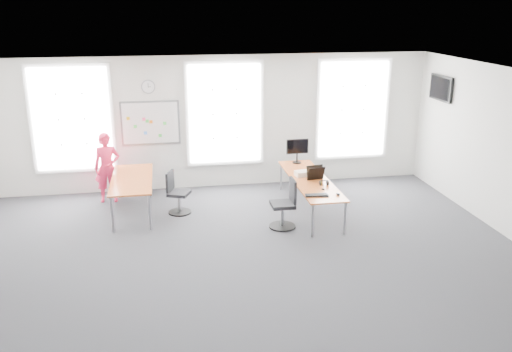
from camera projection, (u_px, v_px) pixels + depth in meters
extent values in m
plane|color=#28272C|center=(237.00, 263.00, 8.89)|extent=(10.00, 10.00, 0.00)
plane|color=silver|center=(235.00, 80.00, 7.97)|extent=(10.00, 10.00, 0.00)
plane|color=silver|center=(211.00, 123.00, 12.18)|extent=(10.00, 0.00, 10.00)
plane|color=silver|center=(299.00, 317.00, 4.68)|extent=(10.00, 0.00, 10.00)
cube|color=white|center=(72.00, 119.00, 11.60)|extent=(1.60, 0.06, 2.20)
cube|color=white|center=(225.00, 114.00, 12.14)|extent=(1.60, 0.06, 2.20)
cube|color=white|center=(352.00, 109.00, 12.63)|extent=(1.60, 0.06, 2.20)
cube|color=orange|center=(310.00, 180.00, 10.98)|extent=(0.73, 2.75, 0.03)
cylinder|color=gray|center=(312.00, 221.00, 9.80)|extent=(0.05, 0.05, 0.64)
cylinder|color=gray|center=(345.00, 218.00, 9.90)|extent=(0.05, 0.05, 0.64)
cylinder|color=gray|center=(281.00, 177.00, 12.26)|extent=(0.05, 0.05, 0.64)
cylinder|color=gray|center=(307.00, 175.00, 12.36)|extent=(0.05, 0.05, 0.64)
cube|color=orange|center=(132.00, 179.00, 10.82)|extent=(0.80, 2.01, 0.03)
cylinder|color=gray|center=(112.00, 215.00, 9.99)|extent=(0.05, 0.05, 0.70)
cylinder|color=gray|center=(150.00, 212.00, 10.10)|extent=(0.05, 0.05, 0.70)
cylinder|color=gray|center=(119.00, 183.00, 11.76)|extent=(0.05, 0.05, 0.70)
cylinder|color=gray|center=(151.00, 181.00, 11.87)|extent=(0.05, 0.05, 0.70)
cylinder|color=black|center=(282.00, 226.00, 10.32)|extent=(0.51, 0.51, 0.03)
cylinder|color=gray|center=(282.00, 216.00, 10.26)|extent=(0.06, 0.06, 0.41)
cube|color=black|center=(283.00, 205.00, 10.19)|extent=(0.43, 0.43, 0.07)
cube|color=black|center=(293.00, 190.00, 10.13)|extent=(0.05, 0.41, 0.44)
cylinder|color=black|center=(180.00, 212.00, 11.02)|extent=(0.46, 0.46, 0.03)
cylinder|color=gray|center=(179.00, 203.00, 10.96)|extent=(0.05, 0.05, 0.37)
cube|color=black|center=(179.00, 193.00, 10.90)|extent=(0.51, 0.51, 0.06)
cube|color=black|center=(170.00, 181.00, 10.86)|extent=(0.18, 0.36, 0.40)
imported|color=#E6234A|center=(107.00, 168.00, 11.45)|extent=(0.55, 0.37, 1.50)
cube|color=white|center=(150.00, 123.00, 11.91)|extent=(1.20, 0.03, 0.90)
cylinder|color=gray|center=(148.00, 87.00, 11.67)|extent=(0.30, 0.04, 0.30)
cube|color=black|center=(441.00, 88.00, 11.81)|extent=(0.06, 0.90, 0.55)
cube|color=black|center=(317.00, 195.00, 10.02)|extent=(0.45, 0.23, 0.02)
ellipsoid|color=black|center=(338.00, 194.00, 10.06)|extent=(0.08, 0.12, 0.04)
cylinder|color=black|center=(323.00, 189.00, 10.37)|extent=(0.09, 0.09, 0.01)
cylinder|color=black|center=(321.00, 183.00, 10.58)|extent=(0.04, 0.09, 0.09)
cylinder|color=black|center=(328.00, 183.00, 10.60)|extent=(0.04, 0.09, 0.09)
cylinder|color=gold|center=(321.00, 183.00, 10.58)|extent=(0.01, 0.10, 0.10)
cube|color=black|center=(324.00, 181.00, 10.58)|extent=(0.16, 0.02, 0.01)
cube|color=black|center=(315.00, 172.00, 10.94)|extent=(0.36, 0.14, 0.29)
cube|color=#E06700|center=(316.00, 174.00, 10.86)|extent=(0.34, 0.15, 0.26)
cube|color=black|center=(316.00, 174.00, 10.85)|extent=(0.36, 0.15, 0.28)
cube|color=#EFE2C2|center=(303.00, 173.00, 11.16)|extent=(0.33, 0.27, 0.10)
cylinder|color=black|center=(297.00, 162.00, 12.07)|extent=(0.20, 0.20, 0.02)
cylinder|color=black|center=(297.00, 158.00, 12.04)|extent=(0.04, 0.04, 0.20)
cube|color=black|center=(297.00, 146.00, 11.95)|extent=(0.49, 0.05, 0.33)
cube|color=black|center=(298.00, 147.00, 11.93)|extent=(0.46, 0.02, 0.29)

